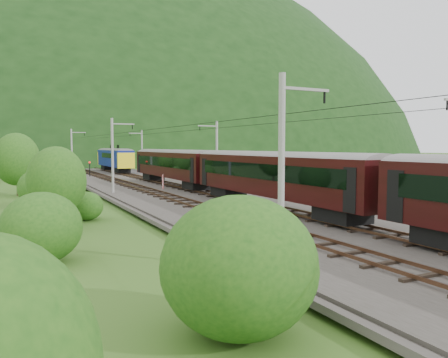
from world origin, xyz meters
name	(u,v)px	position (x,y,z in m)	size (l,w,h in m)	color
ground	(387,255)	(0.00, 0.00, 0.00)	(600.00, 600.00, 0.00)	#2D571B
railbed	(274,221)	(0.00, 10.00, 0.15)	(14.00, 220.00, 0.30)	#38332D
track_left	(244,220)	(-2.40, 10.00, 0.37)	(2.40, 220.00, 0.27)	brown
track_right	(302,215)	(2.40, 10.00, 0.37)	(2.40, 220.00, 0.27)	brown
catenary_left	(113,154)	(-6.12, 32.00, 4.50)	(2.54, 192.28, 8.00)	gray
catenary_right	(216,153)	(6.12, 32.00, 4.50)	(2.54, 192.28, 8.00)	gray
overhead_wires	(275,120)	(0.00, 10.00, 7.10)	(4.83, 198.00, 0.03)	black
mountain_main	(37,156)	(0.00, 260.00, 0.00)	(504.00, 360.00, 244.00)	black
train	(273,168)	(2.40, 13.84, 3.60)	(3.05, 123.28, 5.30)	black
hazard_post_near	(163,184)	(-0.06, 33.46, 0.95)	(0.14, 0.14, 1.31)	red
hazard_post_far	(163,182)	(0.12, 34.16, 1.13)	(0.18, 0.18, 1.65)	red
signal	(90,168)	(-4.01, 59.58, 1.75)	(0.27, 0.27, 2.47)	black
vegetation_left	(50,195)	(-14.18, 12.48, 2.42)	(12.01, 146.24, 6.74)	#1E4D14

